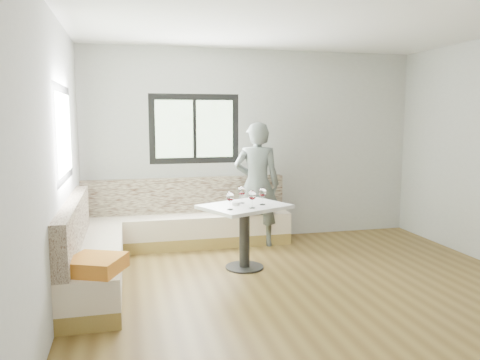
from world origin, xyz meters
name	(u,v)px	position (x,y,z in m)	size (l,w,h in m)	color
room	(312,159)	(-0.08, 0.08, 1.41)	(5.01, 5.01, 2.81)	brown
banquette	(151,236)	(-1.59, 1.61, 0.33)	(2.90, 2.83, 0.95)	olive
table	(244,221)	(-0.51, 1.08, 0.58)	(1.17, 1.07, 0.78)	black
person	(257,184)	(-0.09, 2.05, 0.88)	(0.64, 0.42, 1.76)	#555D59
olive_ramekin	(236,204)	(-0.62, 1.09, 0.80)	(0.09, 0.09, 0.04)	white
wine_glass_a	(230,197)	(-0.74, 0.84, 0.92)	(0.09, 0.09, 0.21)	white
wine_glass_b	(252,196)	(-0.48, 0.86, 0.92)	(0.09, 0.09, 0.21)	white
wine_glass_c	(262,193)	(-0.30, 1.04, 0.92)	(0.09, 0.09, 0.21)	white
wine_glass_d	(242,191)	(-0.52, 1.20, 0.92)	(0.09, 0.09, 0.21)	white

